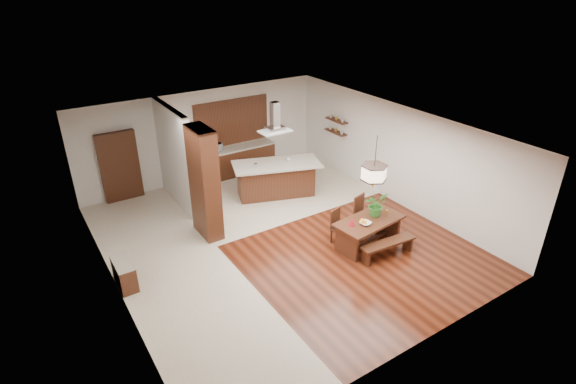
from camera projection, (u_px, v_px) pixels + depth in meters
room_shell at (277, 165)px, 10.66m from camera, size 9.00×9.04×2.92m
tile_hallway at (176, 273)px, 10.24m from camera, size 2.50×9.00×0.01m
tile_kitchen at (270, 190)px, 14.06m from camera, size 5.50×4.00×0.01m
soffit_band at (277, 132)px, 10.29m from camera, size 8.00×9.00×0.02m
partition_pier at (204, 183)px, 11.15m from camera, size 0.45×1.00×2.90m
partition_stub at (175, 157)px, 12.72m from camera, size 0.18×2.40×2.90m
hallway_console at (124, 273)px, 9.73m from camera, size 0.37×0.88×0.63m
hallway_doorway at (120, 167)px, 13.09m from camera, size 1.10×0.20×2.10m
rear_counter at (237, 161)px, 15.00m from camera, size 2.60×0.62×0.95m
kitchen_window at (232, 122)px, 14.63m from camera, size 2.60×0.08×1.50m
shelf_lower at (336, 132)px, 14.79m from camera, size 0.26×0.90×0.04m
shelf_upper at (336, 120)px, 14.61m from camera, size 0.26×0.90×0.04m
dining_table at (369, 227)px, 11.06m from camera, size 1.83×1.06×0.73m
dining_bench at (388, 249)px, 10.76m from camera, size 1.48×0.44×0.41m
dining_chair_left at (341, 227)px, 11.22m from camera, size 0.49×0.49×0.89m
dining_chair_right at (365, 214)px, 11.69m from camera, size 0.53×0.53×0.99m
pendant_lantern at (375, 163)px, 10.29m from camera, size 0.64×0.64×1.31m
foliage_plant at (376, 205)px, 11.05m from camera, size 0.64×0.59×0.59m
fruit_bowl at (365, 223)px, 10.76m from camera, size 0.32×0.32×0.07m
napkin_cone at (352, 222)px, 10.68m from camera, size 0.13×0.13×0.20m
gold_ornament at (387, 212)px, 11.23m from camera, size 0.08×0.08×0.10m
kitchen_island at (276, 179)px, 13.55m from camera, size 2.80×1.90×1.06m
range_hood at (275, 117)px, 12.69m from camera, size 0.90×0.55×0.87m
island_cup at (289, 159)px, 13.45m from camera, size 0.15×0.15×0.09m
microwave at (214, 148)px, 14.35m from camera, size 0.57×0.48×0.27m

